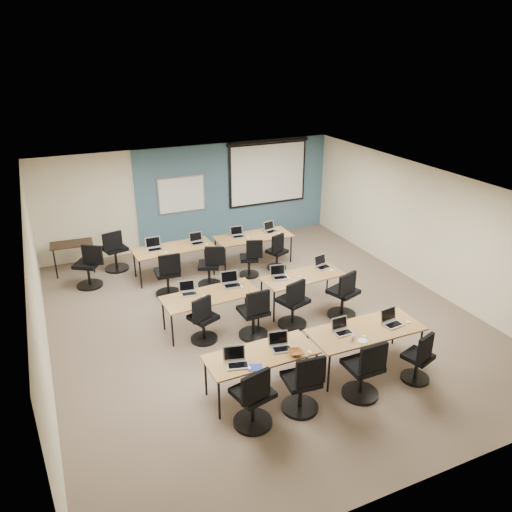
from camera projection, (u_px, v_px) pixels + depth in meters
name	position (u px, v px, depth m)	size (l,w,h in m)	color
floor	(262.00, 319.00, 10.06)	(8.00, 9.00, 0.02)	#6B6354
ceiling	(263.00, 189.00, 8.99)	(8.00, 9.00, 0.02)	white
wall_back	(192.00, 196.00, 13.30)	(8.00, 0.04, 2.70)	beige
wall_front	(426.00, 399.00, 5.75)	(8.00, 0.04, 2.70)	beige
wall_left	(37.00, 298.00, 8.02)	(0.04, 9.00, 2.70)	beige
wall_right	(427.00, 228.00, 11.03)	(0.04, 9.00, 2.70)	beige
blue_accent_panel	(236.00, 191.00, 13.74)	(5.50, 0.04, 2.70)	#3D5977
whiteboard	(182.00, 195.00, 13.08)	(1.28, 0.03, 0.98)	#A2AAB7
projector_screen	(268.00, 169.00, 13.83)	(2.40, 0.10, 1.82)	black
training_table_front_left	(261.00, 356.00, 7.67)	(1.74, 0.73, 0.73)	#A16E3C
training_table_front_right	(366.00, 331.00, 8.33)	(1.94, 0.81, 0.73)	#A87C48
training_table_mid_left	(210.00, 297.00, 9.47)	(1.83, 0.76, 0.73)	#A47030
training_table_mid_right	(303.00, 278.00, 10.24)	(1.71, 0.71, 0.73)	brown
training_table_back_left	(173.00, 249.00, 11.63)	(1.86, 0.77, 0.73)	brown
training_table_back_right	(253.00, 238.00, 12.33)	(1.89, 0.79, 0.73)	brown
laptop_0	(236.00, 360.00, 7.39)	(0.33, 0.28, 0.25)	#B3B3BA
mouse_0	(249.00, 368.00, 7.31)	(0.06, 0.09, 0.03)	white
task_chair_0	(253.00, 402.00, 7.08)	(0.58, 0.58, 1.05)	black
laptop_1	(280.00, 344.00, 7.78)	(0.32, 0.27, 0.24)	#B2B2B7
mouse_1	(310.00, 352.00, 7.67)	(0.06, 0.10, 0.04)	white
task_chair_1	(303.00, 387.00, 7.38)	(0.56, 0.56, 1.04)	black
laptop_2	(342.00, 329.00, 8.21)	(0.30, 0.26, 0.23)	#A9A9B4
mouse_2	(365.00, 336.00, 8.09)	(0.05, 0.09, 0.03)	white
task_chair_2	(364.00, 374.00, 7.67)	(0.58, 0.58, 1.05)	black
laptop_3	(391.00, 320.00, 8.45)	(0.33, 0.28, 0.25)	#A5A5AC
mouse_3	(408.00, 322.00, 8.50)	(0.06, 0.09, 0.03)	white
task_chair_3	(419.00, 361.00, 8.05)	(0.48, 0.47, 0.95)	black
laptop_4	(188.00, 291.00, 9.48)	(0.30, 0.26, 0.23)	#AAABB1
mouse_4	(204.00, 296.00, 9.35)	(0.06, 0.10, 0.04)	white
task_chair_4	(203.00, 322.00, 9.14)	(0.53, 0.50, 0.99)	black
laptop_5	(231.00, 282.00, 9.80)	(0.35, 0.29, 0.26)	#AFAFAF
mouse_5	(242.00, 287.00, 9.73)	(0.06, 0.10, 0.04)	white
task_chair_5	(254.00, 317.00, 9.27)	(0.56, 0.56, 1.04)	black
laptop_6	(279.00, 274.00, 10.13)	(0.31, 0.27, 0.24)	#B8B8BE
mouse_6	(299.00, 277.00, 10.14)	(0.06, 0.09, 0.03)	white
task_chair_6	(293.00, 307.00, 9.62)	(0.58, 0.57, 1.04)	black
laptop_7	(322.00, 264.00, 10.59)	(0.32, 0.27, 0.24)	silver
mouse_7	(331.00, 270.00, 10.44)	(0.06, 0.10, 0.04)	white
task_chair_7	(344.00, 298.00, 9.95)	(0.60, 0.58, 1.05)	black
laptop_8	(154.00, 247.00, 11.50)	(0.35, 0.30, 0.27)	#AAAAAC
mouse_8	(166.00, 252.00, 11.33)	(0.05, 0.09, 0.03)	white
task_chair_8	(168.00, 278.00, 10.81)	(0.57, 0.57, 1.04)	black
laptop_9	(197.00, 241.00, 11.86)	(0.32, 0.27, 0.24)	silver
mouse_9	(207.00, 244.00, 11.79)	(0.06, 0.10, 0.03)	white
task_chair_9	(211.00, 269.00, 11.25)	(0.56, 0.53, 1.01)	black
laptop_10	(238.00, 234.00, 12.26)	(0.31, 0.27, 0.24)	silver
mouse_10	(248.00, 238.00, 12.17)	(0.06, 0.10, 0.03)	white
task_chair_10	(250.00, 261.00, 11.74)	(0.48, 0.47, 0.95)	black
laptop_11	(270.00, 229.00, 12.58)	(0.32, 0.27, 0.25)	#B7B8C3
mouse_11	(279.00, 234.00, 12.41)	(0.06, 0.10, 0.03)	white
task_chair_11	(277.00, 254.00, 12.10)	(0.49, 0.47, 0.95)	black
blue_mousepad	(255.00, 368.00, 7.33)	(0.22, 0.18, 0.01)	navy
snack_bowl	(295.00, 352.00, 7.64)	(0.23, 0.23, 0.06)	brown
snack_plate	(362.00, 341.00, 7.98)	(0.16, 0.16, 0.01)	white
coffee_cup	(353.00, 337.00, 8.00)	(0.06, 0.06, 0.06)	white
utility_table	(72.00, 247.00, 11.84)	(0.96, 0.54, 0.75)	#37251B
spare_chair_a	(115.00, 254.00, 12.03)	(0.58, 0.58, 1.05)	black
spare_chair_b	(89.00, 269.00, 11.21)	(0.64, 0.57, 1.05)	black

